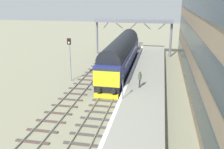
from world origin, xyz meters
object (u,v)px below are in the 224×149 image
Objects in this scene: diesel_locomotive at (121,54)px; waiting_passenger at (140,78)px; platform_number_sign at (123,83)px; signal_post_near at (70,55)px.

diesel_locomotive is 11.13× the size of waiting_passenger.
signal_post_near is at bearing 138.34° from platform_number_sign.
signal_post_near is at bearing 69.74° from waiting_passenger.
diesel_locomotive is at bearing 22.74° from waiting_passenger.
waiting_passenger is (1.22, 3.16, -0.44)m from platform_number_sign.
signal_post_near reaches higher than diesel_locomotive.
diesel_locomotive reaches higher than platform_number_sign.
waiting_passenger is at bearing 68.91° from platform_number_sign.
platform_number_sign is (7.19, -6.39, -0.70)m from signal_post_near.
waiting_passenger is at bearing -21.05° from signal_post_near.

